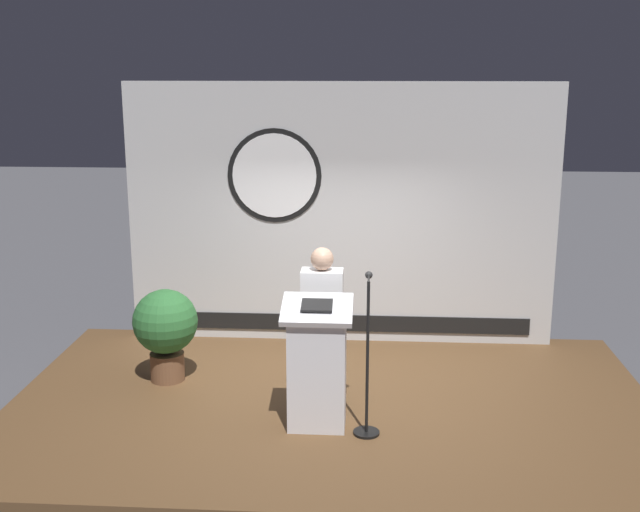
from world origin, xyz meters
TOP-DOWN VIEW (x-y plane):
  - ground_plane at (0.00, 0.00)m, footprint 40.00×40.00m
  - stage_platform at (0.00, 0.00)m, footprint 6.40×4.00m
  - banner_display at (-0.02, 1.85)m, footprint 5.04×0.12m
  - podium at (-0.11, -0.52)m, footprint 0.64×0.49m
  - speaker_person at (-0.09, -0.04)m, footprint 0.40×0.26m
  - microphone_stand at (0.35, -0.61)m, footprint 0.24×0.55m
  - potted_plant at (-1.77, 0.45)m, footprint 0.68×0.68m

SIDE VIEW (x-z plane):
  - ground_plane at x=0.00m, z-range 0.00..0.00m
  - stage_platform at x=0.00m, z-range 0.00..0.30m
  - microphone_stand at x=0.35m, z-range 0.09..1.52m
  - podium at x=-0.11m, z-range 0.28..1.50m
  - potted_plant at x=-1.77m, z-range 0.40..1.39m
  - speaker_person at x=-0.09m, z-range 0.31..1.90m
  - banner_display at x=-0.02m, z-range 0.30..3.37m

